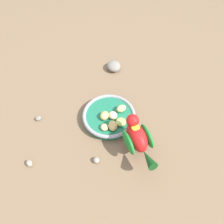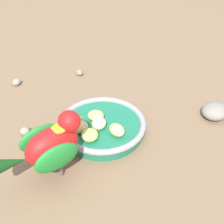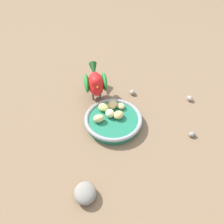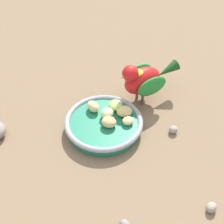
# 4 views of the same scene
# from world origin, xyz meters

# --- Properties ---
(ground_plane) EXTENTS (4.00, 4.00, 0.00)m
(ground_plane) POSITION_xyz_m (0.00, 0.00, 0.00)
(ground_plane) COLOR #7A6047
(feeding_bowl) EXTENTS (0.19, 0.19, 0.03)m
(feeding_bowl) POSITION_xyz_m (-0.02, 0.02, 0.02)
(feeding_bowl) COLOR #1E7251
(feeding_bowl) RESTS_ON ground_plane
(apple_piece_0) EXTENTS (0.05, 0.05, 0.02)m
(apple_piece_0) POSITION_xyz_m (-0.02, -0.00, 0.04)
(apple_piece_0) COLOR tan
(apple_piece_0) RESTS_ON feeding_bowl
(apple_piece_1) EXTENTS (0.05, 0.05, 0.02)m
(apple_piece_1) POSITION_xyz_m (0.02, 0.05, 0.04)
(apple_piece_1) COLOR #B2CC66
(apple_piece_1) RESTS_ON feeding_bowl
(apple_piece_2) EXTENTS (0.04, 0.04, 0.03)m
(apple_piece_2) POSITION_xyz_m (-0.01, 0.03, 0.04)
(apple_piece_2) COLOR beige
(apple_piece_2) RESTS_ON feeding_bowl
(apple_piece_3) EXTENTS (0.03, 0.04, 0.03)m
(apple_piece_3) POSITION_xyz_m (-0.03, 0.06, 0.04)
(apple_piece_3) COLOR #E5C67F
(apple_piece_3) RESTS_ON feeding_bowl
(apple_piece_4) EXTENTS (0.03, 0.03, 0.02)m
(apple_piece_4) POSITION_xyz_m (0.02, -0.01, 0.03)
(apple_piece_4) COLOR #E5C67F
(apple_piece_4) RESTS_ON feeding_bowl
(apple_piece_5) EXTENTS (0.04, 0.04, 0.03)m
(apple_piece_5) POSITION_xyz_m (0.03, 0.01, 0.04)
(apple_piece_5) COLOR tan
(apple_piece_5) RESTS_ON feeding_bowl
(parrot) EXTENTS (0.18, 0.09, 0.12)m
(parrot) POSITION_xyz_m (0.11, 0.07, 0.07)
(parrot) COLOR #59544C
(parrot) RESTS_ON ground_plane
(rock_large) EXTENTS (0.07, 0.06, 0.04)m
(rock_large) POSITION_xyz_m (-0.27, 0.11, 0.02)
(rock_large) COLOR gray
(rock_large) RESTS_ON ground_plane
(pebble_0) EXTENTS (0.02, 0.02, 0.02)m
(pebble_0) POSITION_xyz_m (0.12, -0.07, 0.01)
(pebble_0) COLOR gray
(pebble_0) RESTS_ON ground_plane
(pebble_1) EXTENTS (0.02, 0.03, 0.02)m
(pebble_1) POSITION_xyz_m (-0.10, -0.23, 0.01)
(pebble_1) COLOR gray
(pebble_1) RESTS_ON ground_plane
(pebble_2) EXTENTS (0.03, 0.03, 0.02)m
(pebble_2) POSITION_xyz_m (0.07, -0.27, 0.01)
(pebble_2) COLOR gray
(pebble_2) RESTS_ON ground_plane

